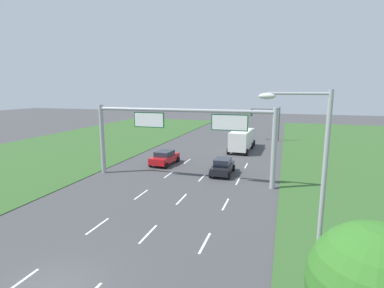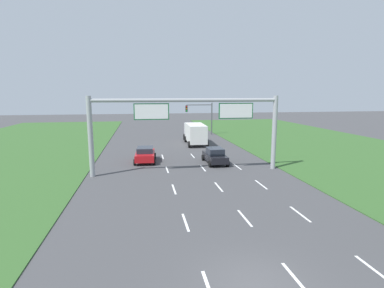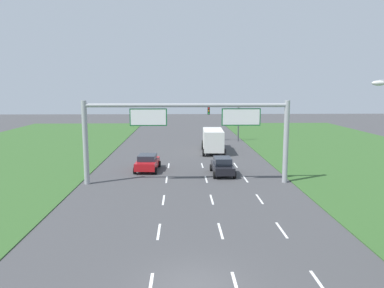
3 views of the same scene
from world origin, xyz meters
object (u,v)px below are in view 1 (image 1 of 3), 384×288
(street_lamp, at_px, (313,182))
(traffic_light_mast, at_px, (267,118))
(car_lead_silver, at_px, (165,157))
(car_near_red, at_px, (223,166))
(box_truck, at_px, (242,139))
(sign_gantry, at_px, (182,129))
(roadside_tree_near, at_px, (374,288))

(street_lamp, bearing_deg, traffic_light_mast, 95.90)
(car_lead_silver, bearing_deg, street_lamp, -50.27)
(car_near_red, relative_size, box_truck, 0.51)
(sign_gantry, bearing_deg, car_lead_silver, 127.78)
(box_truck, bearing_deg, sign_gantry, -100.02)
(box_truck, bearing_deg, roadside_tree_near, -74.18)
(car_near_red, xyz_separation_m, box_truck, (0.16, 12.76, 0.79))
(sign_gantry, height_order, roadside_tree_near, sign_gantry)
(car_near_red, distance_m, sign_gantry, 6.04)
(traffic_light_mast, relative_size, roadside_tree_near, 1.11)
(car_near_red, bearing_deg, traffic_light_mast, 81.43)
(sign_gantry, xyz_separation_m, traffic_light_mast, (6.11, 24.90, -1.03))
(car_near_red, bearing_deg, roadside_tree_near, -68.98)
(car_near_red, bearing_deg, sign_gantry, -137.42)
(car_lead_silver, bearing_deg, traffic_light_mast, 66.60)
(street_lamp, height_order, roadside_tree_near, street_lamp)
(car_near_red, height_order, car_lead_silver, car_near_red)
(car_near_red, distance_m, traffic_light_mast, 22.22)
(traffic_light_mast, height_order, street_lamp, street_lamp)
(sign_gantry, relative_size, street_lamp, 2.03)
(sign_gantry, xyz_separation_m, roadside_tree_near, (11.54, -17.45, -1.63))
(traffic_light_mast, height_order, roadside_tree_near, traffic_light_mast)
(car_near_red, height_order, sign_gantry, sign_gantry)
(box_truck, height_order, street_lamp, street_lamp)
(roadside_tree_near, bearing_deg, sign_gantry, 123.47)
(box_truck, distance_m, sign_gantry, 16.52)
(traffic_light_mast, bearing_deg, car_near_red, -97.54)
(car_lead_silver, height_order, traffic_light_mast, traffic_light_mast)
(car_near_red, bearing_deg, street_lamp, -69.06)
(car_near_red, distance_m, street_lamp, 18.97)
(car_near_red, xyz_separation_m, car_lead_silver, (-7.14, 1.98, -0.01))
(roadside_tree_near, bearing_deg, street_lamp, 112.46)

